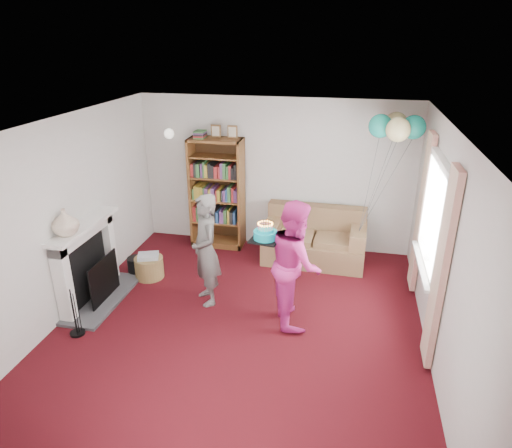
% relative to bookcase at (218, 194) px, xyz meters
% --- Properties ---
extents(ground, '(5.00, 5.00, 0.00)m').
position_rel_bookcase_xyz_m(ground, '(0.94, -2.30, -0.91)').
color(ground, '#33070D').
rests_on(ground, ground).
extents(wall_back, '(4.50, 0.02, 2.50)m').
position_rel_bookcase_xyz_m(wall_back, '(0.94, 0.21, 0.34)').
color(wall_back, silver).
rests_on(wall_back, ground).
extents(wall_left, '(0.02, 5.00, 2.50)m').
position_rel_bookcase_xyz_m(wall_left, '(-1.32, -2.30, 0.34)').
color(wall_left, silver).
rests_on(wall_left, ground).
extents(wall_right, '(0.02, 5.00, 2.50)m').
position_rel_bookcase_xyz_m(wall_right, '(3.20, -2.30, 0.34)').
color(wall_right, silver).
rests_on(wall_right, ground).
extents(ceiling, '(4.50, 5.00, 0.01)m').
position_rel_bookcase_xyz_m(ceiling, '(0.94, -2.30, 1.59)').
color(ceiling, white).
rests_on(ceiling, wall_back).
extents(fireplace, '(0.55, 1.80, 1.12)m').
position_rel_bookcase_xyz_m(fireplace, '(-1.15, -2.11, -0.40)').
color(fireplace, '#3F3F42').
rests_on(fireplace, ground).
extents(window_bay, '(0.14, 2.02, 2.20)m').
position_rel_bookcase_xyz_m(window_bay, '(3.14, -1.70, 0.29)').
color(window_bay, white).
rests_on(window_bay, ground).
extents(wall_sconce, '(0.16, 0.23, 0.16)m').
position_rel_bookcase_xyz_m(wall_sconce, '(-0.81, 0.06, 0.97)').
color(wall_sconce, gold).
rests_on(wall_sconce, ground).
extents(bookcase, '(0.88, 0.42, 2.06)m').
position_rel_bookcase_xyz_m(bookcase, '(0.00, 0.00, 0.00)').
color(bookcase, '#472B14').
rests_on(bookcase, ground).
extents(sofa, '(1.59, 0.84, 0.84)m').
position_rel_bookcase_xyz_m(sofa, '(1.68, -0.24, -0.59)').
color(sofa, brown).
rests_on(sofa, ground).
extents(wicker_basket, '(0.43, 0.43, 0.38)m').
position_rel_bookcase_xyz_m(wicker_basket, '(-0.69, -1.37, -0.74)').
color(wicker_basket, olive).
rests_on(wicker_basket, ground).
extents(person_striped, '(0.62, 0.67, 1.53)m').
position_rel_bookcase_xyz_m(person_striped, '(0.37, -1.82, -0.14)').
color(person_striped, black).
rests_on(person_striped, ground).
extents(person_magenta, '(0.81, 0.93, 1.61)m').
position_rel_bookcase_xyz_m(person_magenta, '(1.58, -2.00, -0.11)').
color(person_magenta, '#CC2883').
rests_on(person_magenta, ground).
extents(birthday_cake, '(0.34, 0.34, 0.22)m').
position_rel_bookcase_xyz_m(birthday_cake, '(1.20, -2.03, 0.25)').
color(birthday_cake, black).
rests_on(birthday_cake, ground).
extents(balloons, '(0.77, 0.77, 1.74)m').
position_rel_bookcase_xyz_m(balloons, '(2.73, -0.41, 1.31)').
color(balloons, '#3F3F3F').
rests_on(balloons, ground).
extents(mantel_vase, '(0.34, 0.34, 0.34)m').
position_rel_bookcase_xyz_m(mantel_vase, '(-1.18, -2.45, 0.38)').
color(mantel_vase, beige).
rests_on(mantel_vase, fireplace).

